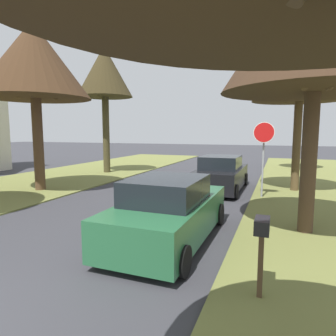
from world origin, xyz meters
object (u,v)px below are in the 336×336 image
parked_sedan_green (169,212)px  curbside_mailbox (262,235)px  street_tree_right_far (301,83)px  street_tree_left_mid_b (34,61)px  stop_sign_far (264,143)px  street_tree_left_far (105,73)px  street_tree_right_mid_a (317,19)px  street_tree_right_mid_b (301,69)px  parked_sedan_black (221,174)px

parked_sedan_green → curbside_mailbox: bearing=-40.2°
street_tree_right_far → street_tree_left_mid_b: size_ratio=0.98×
stop_sign_far → curbside_mailbox: 7.63m
street_tree_left_far → parked_sedan_green: bearing=-50.8°
stop_sign_far → parked_sedan_green: bearing=-108.0°
street_tree_left_mid_b → street_tree_left_far: (-0.34, 6.03, 0.61)m
street_tree_right_mid_a → curbside_mailbox: size_ratio=5.56×
street_tree_right_far → street_tree_left_far: size_ratio=0.91×
street_tree_left_far → street_tree_right_mid_b: bearing=-10.9°
street_tree_right_mid_a → street_tree_left_far: size_ratio=0.90×
street_tree_right_mid_b → street_tree_left_far: 11.33m
parked_sedan_black → curbside_mailbox: bearing=-75.5°
street_tree_right_mid_a → street_tree_right_far: street_tree_right_far is taller
stop_sign_far → parked_sedan_black: bearing=150.8°
stop_sign_far → parked_sedan_black: 2.55m
stop_sign_far → street_tree_right_mid_a: (1.30, -3.90, 3.14)m
street_tree_right_mid_a → street_tree_right_mid_b: (-0.01, 5.86, -0.05)m
street_tree_left_mid_b → parked_sedan_green: 9.81m
street_tree_left_far → stop_sign_far: bearing=-22.7°
stop_sign_far → street_tree_left_mid_b: bearing=-168.4°
street_tree_right_mid_a → street_tree_right_mid_b: 5.86m
street_tree_right_far → parked_sedan_green: (-3.56, -15.36, -5.10)m
street_tree_right_mid_a → street_tree_right_mid_b: size_ratio=1.06×
stop_sign_far → curbside_mailbox: stop_sign_far is taller
stop_sign_far → curbside_mailbox: size_ratio=2.34×
street_tree_right_mid_a → street_tree_left_mid_b: (-10.75, 1.96, 0.33)m
stop_sign_far → parked_sedan_green: (-1.83, -5.66, -1.47)m
street_tree_right_mid_b → parked_sedan_black: size_ratio=1.50×
street_tree_right_mid_b → parked_sedan_black: bearing=-163.1°
street_tree_left_mid_b → parked_sedan_black: (7.63, 2.96, -4.94)m
street_tree_left_far → parked_sedan_black: bearing=-21.1°
parked_sedan_black → street_tree_left_far: bearing=158.9°
street_tree_right_mid_a → street_tree_left_mid_b: size_ratio=0.97×
parked_sedan_black → street_tree_left_mid_b: bearing=-158.8°
stop_sign_far → street_tree_right_mid_b: bearing=56.6°
street_tree_right_mid_b → parked_sedan_black: 5.61m
street_tree_right_far → street_tree_left_far: street_tree_left_far is taller
street_tree_left_far → parked_sedan_green: (7.95, -9.75, -5.55)m
street_tree_left_far → parked_sedan_green: street_tree_left_far is taller
parked_sedan_green → street_tree_left_mid_b: bearing=154.0°
parked_sedan_black → curbside_mailbox: size_ratio=3.48×
street_tree_right_mid_a → parked_sedan_black: bearing=122.4°
stop_sign_far → street_tree_left_far: street_tree_left_far is taller
street_tree_left_mid_b → street_tree_right_mid_b: bearing=20.0°
street_tree_right_mid_a → street_tree_left_mid_b: bearing=169.7°
street_tree_right_mid_a → street_tree_left_far: 13.70m
stop_sign_far → street_tree_right_mid_a: 5.17m
parked_sedan_green → street_tree_right_mid_b: bearing=67.7°
street_tree_right_far → parked_sedan_black: (-3.55, -8.68, -5.10)m
stop_sign_far → street_tree_left_mid_b: 10.25m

